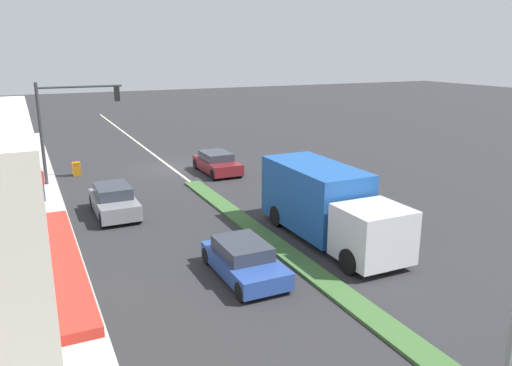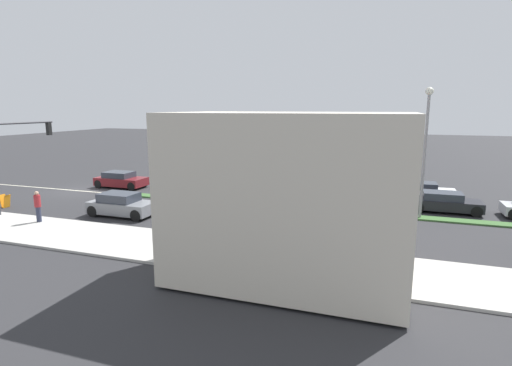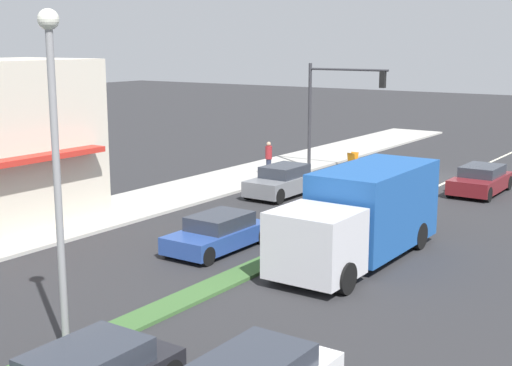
# 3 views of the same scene
# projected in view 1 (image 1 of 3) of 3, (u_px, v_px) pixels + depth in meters

# --- Properties ---
(ground_plane) EXTENTS (160.00, 160.00, 0.00)m
(ground_plane) POSITION_uv_depth(u_px,v_px,m) (326.00, 283.00, 16.38)
(ground_plane) COLOR #2B2B2D
(sidewalk_right) EXTENTS (4.00, 73.00, 0.12)m
(sidewalk_right) POSITION_uv_depth(u_px,v_px,m) (27.00, 361.00, 12.21)
(sidewalk_right) COLOR #B2AFA8
(sidewalk_right) RESTS_ON ground
(lane_marking_center) EXTENTS (0.16, 60.00, 0.01)m
(lane_marking_center) POSITION_uv_depth(u_px,v_px,m) (172.00, 168.00, 32.09)
(lane_marking_center) COLOR beige
(lane_marking_center) RESTS_ON ground
(traffic_signal_main) EXTENTS (4.59, 0.34, 5.60)m
(traffic_signal_main) POSITION_uv_depth(u_px,v_px,m) (67.00, 115.00, 27.54)
(traffic_signal_main) COLOR #333338
(traffic_signal_main) RESTS_ON sidewalk_right
(pedestrian) EXTENTS (0.34, 0.34, 1.73)m
(pedestrian) POSITION_uv_depth(u_px,v_px,m) (41.00, 183.00, 24.54)
(pedestrian) COLOR #282D42
(pedestrian) RESTS_ON sidewalk_right
(warning_aframe_sign) EXTENTS (0.45, 0.53, 0.84)m
(warning_aframe_sign) POSITION_uv_depth(u_px,v_px,m) (77.00, 169.00, 30.08)
(warning_aframe_sign) COLOR orange
(warning_aframe_sign) RESTS_ON ground
(delivery_truck) EXTENTS (2.44, 7.50, 2.87)m
(delivery_truck) POSITION_uv_depth(u_px,v_px,m) (326.00, 204.00, 19.90)
(delivery_truck) COLOR silver
(delivery_truck) RESTS_ON ground
(sedan_maroon) EXTENTS (1.88, 4.00, 1.27)m
(sedan_maroon) POSITION_uv_depth(u_px,v_px,m) (217.00, 163.00, 30.80)
(sedan_maroon) COLOR maroon
(sedan_maroon) RESTS_ON ground
(coupe_blue) EXTENTS (1.77, 3.80, 1.19)m
(coupe_blue) POSITION_uv_depth(u_px,v_px,m) (244.00, 260.00, 16.78)
(coupe_blue) COLOR #284793
(coupe_blue) RESTS_ON ground
(suv_grey) EXTENTS (1.77, 3.90, 1.37)m
(suv_grey) POSITION_uv_depth(u_px,v_px,m) (114.00, 201.00, 23.00)
(suv_grey) COLOR slate
(suv_grey) RESTS_ON ground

